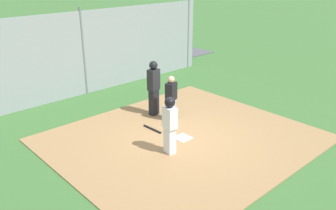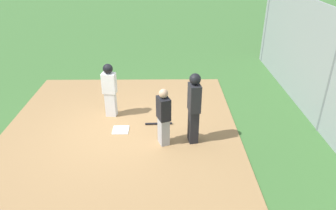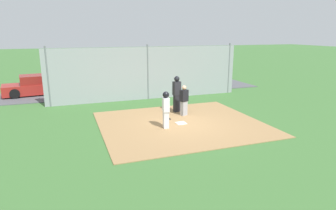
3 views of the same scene
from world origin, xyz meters
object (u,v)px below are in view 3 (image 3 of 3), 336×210
(umpire, at_px, (177,93))
(runner, at_px, (166,107))
(catcher, at_px, (184,100))
(parked_car_green, at_px, (88,82))
(parked_car_red, at_px, (38,85))
(baseball_bat, at_px, (167,117))
(home_plate, at_px, (181,123))

(umpire, relative_size, runner, 1.16)
(catcher, relative_size, parked_car_green, 0.35)
(catcher, height_order, parked_car_red, catcher)
(umpire, xyz_separation_m, baseball_bat, (0.83, 0.89, -0.97))
(umpire, bearing_deg, parked_car_green, -161.90)
(home_plate, height_order, umpire, umpire)
(baseball_bat, bearing_deg, home_plate, 13.75)
(runner, distance_m, baseball_bat, 1.75)
(baseball_bat, relative_size, parked_car_red, 0.17)
(home_plate, bearing_deg, parked_car_red, -54.45)
(runner, bearing_deg, parked_car_green, 111.70)
(home_plate, relative_size, parked_car_green, 0.10)
(catcher, xyz_separation_m, umpire, (0.09, -0.75, 0.22))
(umpire, relative_size, parked_car_green, 0.43)
(home_plate, xyz_separation_m, umpire, (-0.54, -1.93, 0.99))
(home_plate, xyz_separation_m, parked_car_red, (6.55, -9.17, 0.57))
(runner, bearing_deg, home_plate, 30.60)
(baseball_bat, relative_size, parked_car_green, 0.18)
(home_plate, distance_m, parked_car_green, 10.03)
(parked_car_green, bearing_deg, catcher, -69.01)
(runner, height_order, parked_car_green, runner)
(home_plate, distance_m, catcher, 1.54)
(home_plate, xyz_separation_m, baseball_bat, (0.30, -1.04, 0.02))
(runner, height_order, parked_car_red, runner)
(home_plate, xyz_separation_m, parked_car_green, (3.33, -9.44, 0.57))
(baseball_bat, bearing_deg, catcher, 96.56)
(runner, relative_size, baseball_bat, 2.11)
(parked_car_red, bearing_deg, umpire, 127.13)
(parked_car_green, relative_size, parked_car_red, 0.99)
(umpire, height_order, runner, umpire)
(catcher, xyz_separation_m, parked_car_red, (7.18, -7.98, -0.19))
(home_plate, relative_size, catcher, 0.29)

